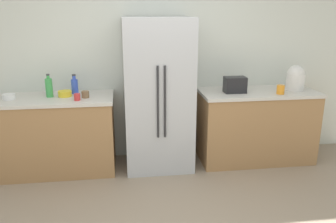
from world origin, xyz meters
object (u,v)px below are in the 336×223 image
object	(u,v)px
toaster	(235,85)
bowl_a	(9,97)
cup_a	(281,90)
cup_c	(85,94)
bottle_a	(75,86)
bottle_b	(49,87)
refrigerator	(158,95)
bowl_b	(65,94)
rice_cooker	(295,78)
cup_b	(77,97)

from	to	relation	value
toaster	bowl_a	bearing A→B (deg)	179.60
cup_a	bowl_a	bearing A→B (deg)	176.97
cup_c	bowl_a	distance (m)	0.86
bottle_a	bottle_b	size ratio (longest dim) A/B	0.88
refrigerator	bowl_b	world-z (taller)	refrigerator
toaster	cup_a	distance (m)	0.55
toaster	cup_c	bearing A→B (deg)	-179.42
toaster	rice_cooker	bearing A→B (deg)	2.40
bowl_b	rice_cooker	bearing A→B (deg)	-0.85
bottle_b	cup_a	world-z (taller)	bottle_b
toaster	cup_b	size ratio (longest dim) A/B	3.36
bottle_b	bowl_a	world-z (taller)	bottle_b
cup_a	cup_b	size ratio (longest dim) A/B	1.39
bottle_b	cup_b	xyz separation A→B (m)	(0.34, -0.21, -0.08)
toaster	cup_a	world-z (taller)	toaster
toaster	cup_a	xyz separation A→B (m)	(0.53, -0.15, -0.04)
bottle_a	cup_c	distance (m)	0.27
refrigerator	toaster	bearing A→B (deg)	-1.92
rice_cooker	cup_c	size ratio (longest dim) A/B	3.69
bottle_b	rice_cooker	bearing A→B (deg)	-0.80
refrigerator	bottle_a	distance (m)	1.02
refrigerator	bowl_a	world-z (taller)	refrigerator
bowl_a	bottle_b	bearing A→B (deg)	7.42
bottle_a	bottle_b	xyz separation A→B (m)	(-0.28, -0.13, 0.02)
bottle_b	bottle_a	bearing A→B (deg)	24.72
bottle_a	cup_c	world-z (taller)	bottle_a
cup_c	bowl_a	world-z (taller)	cup_c
toaster	bowl_a	size ratio (longest dim) A/B	1.85
toaster	rice_cooker	xyz separation A→B (m)	(0.80, 0.03, 0.06)
rice_cooker	bowl_a	world-z (taller)	rice_cooker
cup_b	bowl_b	bearing A→B (deg)	128.51
rice_cooker	bottle_a	distance (m)	2.76
refrigerator	toaster	distance (m)	0.96
toaster	cup_b	distance (m)	1.90
cup_c	bowl_a	xyz separation A→B (m)	(-0.86, 0.04, -0.01)
bottle_a	cup_b	world-z (taller)	bottle_a
bottle_a	bottle_b	bearing A→B (deg)	-155.28
bottle_b	bowl_b	xyz separation A→B (m)	(0.17, -0.00, -0.08)
refrigerator	rice_cooker	xyz separation A→B (m)	(1.75, 0.00, 0.16)
cup_a	bowl_a	distance (m)	3.20
bowl_a	bowl_b	world-z (taller)	bowl_b
toaster	rice_cooker	size ratio (longest dim) A/B	0.82
rice_cooker	cup_c	bearing A→B (deg)	-178.86
toaster	refrigerator	bearing A→B (deg)	178.08
cup_a	cup_c	size ratio (longest dim) A/B	1.25
bowl_b	refrigerator	bearing A→B (deg)	-2.28
cup_a	cup_b	xyz separation A→B (m)	(-2.42, 0.02, -0.02)
rice_cooker	bowl_a	xyz separation A→B (m)	(-3.47, -0.01, -0.12)
refrigerator	cup_c	world-z (taller)	refrigerator
cup_b	refrigerator	bearing A→B (deg)	9.90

